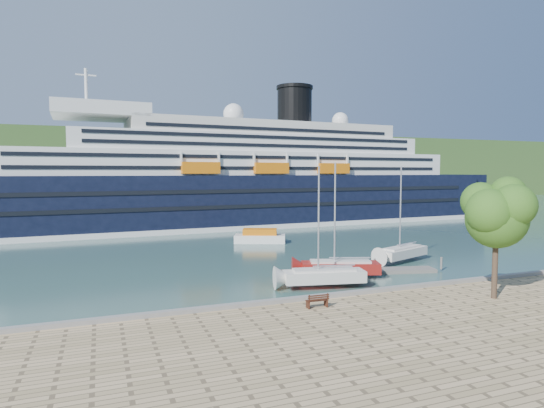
{
  "coord_description": "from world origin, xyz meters",
  "views": [
    {
      "loc": [
        -19.35,
        -29.44,
        10.21
      ],
      "look_at": [
        3.24,
        30.0,
        5.76
      ],
      "focal_mm": 30.0,
      "sensor_mm": 36.0,
      "label": 1
    }
  ],
  "objects": [
    {
      "name": "ground",
      "position": [
        0.0,
        0.0,
        0.0
      ],
      "size": [
        400.0,
        400.0,
        0.0
      ],
      "primitive_type": "plane",
      "color": "#2A4B48",
      "rests_on": "ground"
    },
    {
      "name": "far_hillside",
      "position": [
        0.0,
        145.0,
        12.0
      ],
      "size": [
        400.0,
        50.0,
        24.0
      ],
      "primitive_type": "cube",
      "color": "#2A5020",
      "rests_on": "ground"
    },
    {
      "name": "quay_coping",
      "position": [
        0.0,
        -0.2,
        1.15
      ],
      "size": [
        220.0,
        0.5,
        0.3
      ],
      "primitive_type": "cube",
      "color": "slate",
      "rests_on": "promenade"
    },
    {
      "name": "cruise_ship",
      "position": [
        4.73,
        54.44,
        13.75
      ],
      "size": [
        123.24,
        23.89,
        27.51
      ],
      "primitive_type": null,
      "rotation": [
        0.0,
        0.0,
        0.05
      ],
      "color": "black",
      "rests_on": "ground"
    },
    {
      "name": "park_bench",
      "position": [
        -5.68,
        -2.12,
        1.52
      ],
      "size": [
        1.64,
        0.71,
        1.04
      ],
      "primitive_type": null,
      "rotation": [
        0.0,
        0.0,
        -0.03
      ],
      "color": "#401E12",
      "rests_on": "promenade"
    },
    {
      "name": "promenade_tree",
      "position": [
        7.46,
        -4.68,
        5.8
      ],
      "size": [
        5.8,
        5.8,
        9.6
      ],
      "primitive_type": null,
      "color": "#2F5917",
      "rests_on": "promenade"
    },
    {
      "name": "floating_pontoon",
      "position": [
        4.87,
        9.92,
        0.18
      ],
      "size": [
        16.17,
        5.77,
        0.36
      ],
      "primitive_type": null,
      "rotation": [
        0.0,
        0.0,
        -0.24
      ],
      "color": "gray",
      "rests_on": "ground"
    },
    {
      "name": "sailboat_white_near",
      "position": [
        -1.0,
        5.84,
        5.11
      ],
      "size": [
        8.2,
        3.75,
        10.23
      ],
      "primitive_type": null,
      "rotation": [
        0.0,
        0.0,
        -0.2
      ],
      "color": "silver",
      "rests_on": "ground"
    },
    {
      "name": "sailboat_red",
      "position": [
        2.03,
        8.38,
        5.3
      ],
      "size": [
        8.49,
        4.93,
        10.6
      ],
      "primitive_type": null,
      "rotation": [
        0.0,
        0.0,
        -0.35
      ],
      "color": "maroon",
      "rests_on": "ground"
    },
    {
      "name": "sailboat_white_far",
      "position": [
        12.83,
        13.25,
        5.18
      ],
      "size": [
        8.29,
        4.9,
        10.36
      ],
      "primitive_type": null,
      "rotation": [
        0.0,
        0.0,
        0.36
      ],
      "color": "silver",
      "rests_on": "ground"
    },
    {
      "name": "tender_launch",
      "position": [
        2.21,
        32.23,
        1.02
      ],
      "size": [
        7.79,
        5.19,
        2.04
      ],
      "primitive_type": null,
      "rotation": [
        0.0,
        0.0,
        -0.4
      ],
      "color": "orange",
      "rests_on": "ground"
    }
  ]
}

